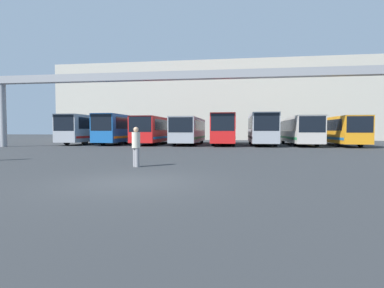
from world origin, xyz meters
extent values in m
plane|color=#2D3033|center=(0.00, 0.00, 0.00)|extent=(200.00, 200.00, 0.00)
cube|color=#B7B2A3|center=(0.00, 46.92, 6.64)|extent=(57.23, 12.00, 13.28)
cylinder|color=gray|center=(-19.24, 17.55, 3.05)|extent=(0.60, 0.60, 6.10)
cube|color=gray|center=(0.00, 17.55, 6.45)|extent=(39.07, 0.80, 0.70)
cube|color=#999EA5|center=(-14.09, 24.77, 1.83)|extent=(2.42, 10.57, 2.95)
cube|color=black|center=(-14.09, 19.51, 2.38)|extent=(2.23, 0.06, 1.65)
cube|color=black|center=(-14.09, 24.77, 2.38)|extent=(2.45, 8.98, 1.24)
cube|color=red|center=(-14.09, 24.77, 0.88)|extent=(2.45, 10.04, 0.24)
cylinder|color=black|center=(-15.14, 21.82, 0.54)|extent=(0.28, 1.07, 1.07)
cylinder|color=black|center=(-13.04, 21.82, 0.54)|extent=(0.28, 1.07, 1.07)
cylinder|color=black|center=(-15.14, 27.73, 0.54)|extent=(0.28, 1.07, 1.07)
cylinder|color=black|center=(-13.04, 27.73, 0.54)|extent=(0.28, 1.07, 1.07)
cube|color=#1959A5|center=(-10.07, 25.42, 1.84)|extent=(2.40, 11.86, 2.98)
cube|color=black|center=(-10.07, 19.51, 2.40)|extent=(2.21, 0.06, 1.67)
cube|color=black|center=(-10.07, 25.42, 2.40)|extent=(2.43, 10.08, 1.25)
cube|color=orange|center=(-10.07, 25.42, 0.89)|extent=(2.43, 11.27, 0.24)
cylinder|color=black|center=(-11.11, 22.10, 0.52)|extent=(0.28, 1.04, 1.04)
cylinder|color=black|center=(-9.03, 22.10, 0.52)|extent=(0.28, 1.04, 1.04)
cylinder|color=black|center=(-11.11, 28.74, 0.52)|extent=(0.28, 1.04, 1.04)
cylinder|color=black|center=(-9.03, 28.74, 0.52)|extent=(0.28, 1.04, 1.04)
cube|color=red|center=(-6.04, 25.68, 1.71)|extent=(2.49, 12.39, 2.71)
cube|color=black|center=(-6.04, 19.51, 2.20)|extent=(2.30, 0.06, 1.52)
cube|color=black|center=(-6.04, 25.68, 2.20)|extent=(2.52, 10.53, 1.14)
cube|color=#1966B2|center=(-6.04, 25.68, 0.84)|extent=(2.52, 11.77, 0.24)
cylinder|color=black|center=(-7.13, 22.22, 0.50)|extent=(0.28, 1.00, 1.00)
cylinder|color=black|center=(-4.95, 22.22, 0.50)|extent=(0.28, 1.00, 1.00)
cylinder|color=black|center=(-7.13, 29.15, 0.50)|extent=(0.28, 1.00, 1.00)
cylinder|color=black|center=(-4.95, 29.15, 0.50)|extent=(0.28, 1.00, 1.00)
cube|color=#999EA5|center=(-2.01, 24.88, 1.66)|extent=(2.58, 10.78, 2.62)
cube|color=black|center=(-2.01, 19.51, 2.14)|extent=(2.37, 0.06, 1.47)
cube|color=black|center=(-2.01, 24.88, 2.14)|extent=(2.61, 9.17, 1.10)
cube|color=#268C4C|center=(-2.01, 24.88, 0.82)|extent=(2.61, 10.24, 0.24)
cylinder|color=black|center=(-3.14, 21.86, 0.51)|extent=(0.28, 1.03, 1.03)
cylinder|color=black|center=(-0.88, 21.86, 0.51)|extent=(0.28, 1.03, 1.03)
cylinder|color=black|center=(-3.14, 27.90, 0.51)|extent=(0.28, 1.03, 1.03)
cylinder|color=black|center=(-0.88, 27.90, 0.51)|extent=(0.28, 1.03, 1.03)
cube|color=red|center=(2.01, 24.59, 1.83)|extent=(2.41, 10.20, 2.95)
cube|color=black|center=(2.01, 19.51, 2.38)|extent=(2.22, 0.06, 1.65)
cube|color=black|center=(2.01, 24.59, 2.38)|extent=(2.44, 8.67, 1.24)
cube|color=black|center=(2.01, 24.59, 0.88)|extent=(2.44, 9.69, 0.24)
cylinder|color=black|center=(0.97, 21.74, 0.50)|extent=(0.28, 0.99, 0.99)
cylinder|color=black|center=(3.06, 21.74, 0.50)|extent=(0.28, 0.99, 0.99)
cylinder|color=black|center=(0.97, 27.45, 0.50)|extent=(0.28, 0.99, 0.99)
cylinder|color=black|center=(3.06, 27.45, 0.50)|extent=(0.28, 0.99, 0.99)
cube|color=#999EA5|center=(6.04, 24.50, 1.83)|extent=(2.50, 10.02, 2.97)
cube|color=black|center=(6.04, 19.51, 2.39)|extent=(2.30, 0.06, 1.66)
cube|color=black|center=(6.04, 24.50, 2.39)|extent=(2.53, 8.52, 1.25)
cube|color=black|center=(6.04, 24.50, 0.88)|extent=(2.53, 9.52, 0.24)
cylinder|color=black|center=(4.95, 21.69, 0.46)|extent=(0.28, 0.91, 0.91)
cylinder|color=black|center=(7.13, 21.69, 0.46)|extent=(0.28, 0.91, 0.91)
cylinder|color=black|center=(4.95, 27.30, 0.46)|extent=(0.28, 0.91, 0.91)
cylinder|color=black|center=(7.13, 27.30, 0.46)|extent=(0.28, 0.91, 0.91)
cube|color=beige|center=(10.07, 25.40, 1.67)|extent=(2.52, 11.82, 2.65)
cube|color=black|center=(10.07, 19.51, 2.16)|extent=(2.32, 0.06, 1.48)
cube|color=black|center=(10.07, 25.40, 2.16)|extent=(2.55, 10.04, 1.11)
cube|color=#268C4C|center=(10.07, 25.40, 0.83)|extent=(2.55, 11.22, 0.24)
cylinder|color=black|center=(8.96, 22.09, 0.48)|extent=(0.28, 0.96, 0.96)
cylinder|color=black|center=(11.17, 22.09, 0.48)|extent=(0.28, 0.96, 0.96)
cylinder|color=black|center=(8.96, 28.71, 0.48)|extent=(0.28, 0.96, 0.96)
cylinder|color=black|center=(11.17, 28.71, 0.48)|extent=(0.28, 0.96, 0.96)
cube|color=orange|center=(14.09, 25.18, 1.66)|extent=(2.43, 11.38, 2.61)
cube|color=black|center=(14.09, 19.51, 2.13)|extent=(2.23, 0.06, 1.46)
cube|color=black|center=(14.09, 25.18, 2.13)|extent=(2.46, 9.67, 1.10)
cube|color=#1966B2|center=(14.09, 25.18, 0.82)|extent=(2.46, 10.81, 0.24)
cylinder|color=black|center=(13.04, 21.99, 0.49)|extent=(0.28, 0.99, 0.99)
cylinder|color=black|center=(15.15, 21.99, 0.49)|extent=(0.28, 0.99, 0.99)
cylinder|color=black|center=(13.04, 28.37, 0.49)|extent=(0.28, 0.99, 0.99)
cylinder|color=black|center=(15.15, 28.37, 0.49)|extent=(0.28, 0.99, 0.99)
cylinder|color=gray|center=(-1.07, 3.79, 0.42)|extent=(0.19, 0.19, 0.83)
cylinder|color=gray|center=(-1.19, 3.90, 0.42)|extent=(0.19, 0.19, 0.83)
cylinder|color=beige|center=(-1.13, 3.85, 1.18)|extent=(0.36, 0.36, 0.69)
sphere|color=tan|center=(-1.13, 3.85, 1.64)|extent=(0.23, 0.23, 0.23)
camera|label=1|loc=(3.16, -8.77, 1.61)|focal=28.00mm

